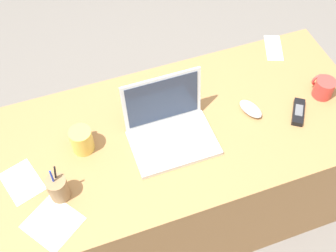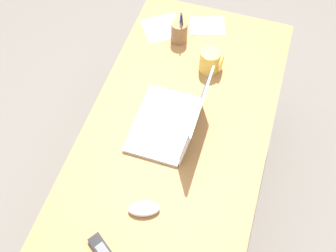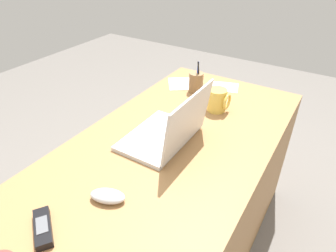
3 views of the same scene
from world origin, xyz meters
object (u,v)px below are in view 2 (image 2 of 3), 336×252
laptop (173,121)px  coffee_mug_white (211,61)px  cordless_phone (104,252)px  pen_holder (179,32)px  computer_mouse (144,209)px

laptop → coffee_mug_white: 0.34m
laptop → cordless_phone: 0.55m
laptop → cordless_phone: bearing=-7.9°
coffee_mug_white → pen_holder: 0.22m
coffee_mug_white → cordless_phone: coffee_mug_white is taller
pen_holder → laptop: bearing=14.0°
cordless_phone → pen_holder: pen_holder is taller
laptop → computer_mouse: (0.36, 0.00, -0.03)m
laptop → cordless_phone: (0.54, -0.08, -0.04)m
computer_mouse → laptop: bearing=160.0°
laptop → computer_mouse: bearing=0.5°
pen_holder → cordless_phone: bearing=2.3°
coffee_mug_white → pen_holder: size_ratio=0.62×
computer_mouse → cordless_phone: size_ratio=0.84×
laptop → cordless_phone: laptop is taller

